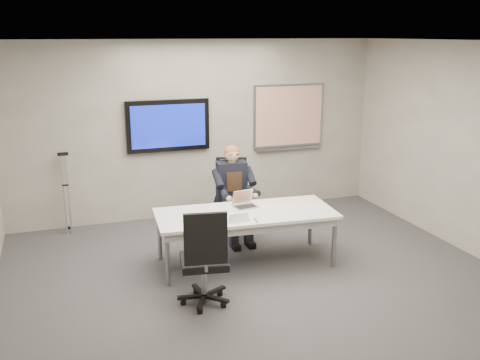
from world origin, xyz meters
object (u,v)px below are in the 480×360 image
object	(u,v)px
conference_table	(246,218)
office_chair_near	(205,275)
seated_person	(236,204)
laptop	(244,203)
office_chair_far	(231,211)

from	to	relation	value
conference_table	office_chair_near	size ratio (longest dim) A/B	2.06
conference_table	seated_person	xyz separation A→B (m)	(0.14, 0.80, -0.07)
office_chair_near	laptop	distance (m)	1.47
office_chair_far	seated_person	xyz separation A→B (m)	(-0.02, -0.26, 0.20)
seated_person	laptop	bearing A→B (deg)	-91.27
conference_table	laptop	size ratio (longest dim) A/B	7.27
office_chair_near	office_chair_far	bearing A→B (deg)	-106.45
conference_table	office_chair_far	xyz separation A→B (m)	(0.15, 1.06, -0.27)
office_chair_far	laptop	distance (m)	0.93
laptop	office_chair_near	bearing A→B (deg)	-136.42
office_chair_near	conference_table	bearing A→B (deg)	-122.06
conference_table	office_chair_near	distance (m)	1.23
seated_person	laptop	world-z (taller)	seated_person
office_chair_far	office_chair_near	size ratio (longest dim) A/B	1.00
conference_table	laptop	xyz separation A→B (m)	(0.06, 0.22, 0.13)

